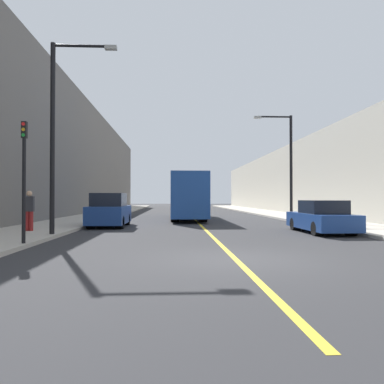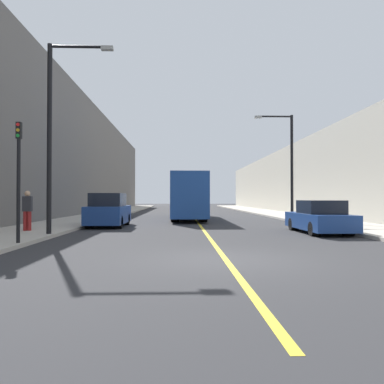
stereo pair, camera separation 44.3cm
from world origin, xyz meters
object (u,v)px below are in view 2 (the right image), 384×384
object	(u,v)px
bus	(188,196)
street_lamp_left	(55,125)
traffic_light	(19,177)
street_lamp_right	(288,159)
car_right_near	(319,218)
parked_suv_left	(109,211)
pedestrian	(27,210)

from	to	relation	value
bus	street_lamp_left	bearing A→B (deg)	-113.14
bus	traffic_light	bearing A→B (deg)	-109.52
bus	street_lamp_right	bearing A→B (deg)	-26.65
traffic_light	bus	bearing A→B (deg)	70.48
car_right_near	parked_suv_left	bearing A→B (deg)	158.10
bus	pedestrian	bearing A→B (deg)	-122.10
street_lamp_right	parked_suv_left	bearing A→B (deg)	-158.77
parked_suv_left	pedestrian	world-z (taller)	pedestrian
car_right_near	street_lamp_left	size ratio (longest dim) A/B	0.59
bus	traffic_light	xyz separation A→B (m)	(-5.96, -16.82, 0.54)
bus	pedestrian	distance (m)	14.27
bus	traffic_light	size ratio (longest dim) A/B	3.18
parked_suv_left	traffic_light	distance (m)	9.02
car_right_near	traffic_light	bearing A→B (deg)	-158.73
street_lamp_left	car_right_near	bearing A→B (deg)	6.89
car_right_near	bus	bearing A→B (deg)	115.51
street_lamp_left	pedestrian	world-z (taller)	street_lamp_left
bus	car_right_near	world-z (taller)	bus
traffic_light	car_right_near	bearing A→B (deg)	21.27
bus	street_lamp_left	size ratio (longest dim) A/B	1.60
pedestrian	street_lamp_right	bearing A→B (deg)	30.56
bus	street_lamp_left	world-z (taller)	street_lamp_left
street_lamp_right	traffic_light	distance (m)	18.67
bus	street_lamp_right	world-z (taller)	street_lamp_right
parked_suv_left	traffic_light	xyz separation A→B (m)	(-1.30, -8.81, 1.45)
car_right_near	street_lamp_right	xyz separation A→B (m)	(1.13, 8.73, 3.65)
bus	parked_suv_left	world-z (taller)	bus
street_lamp_left	pedestrian	bearing A→B (deg)	138.21
pedestrian	traffic_light	bearing A→B (deg)	-71.22
street_lamp_left	street_lamp_right	size ratio (longest dim) A/B	1.09
car_right_near	street_lamp_left	distance (m)	12.40
street_lamp_left	street_lamp_right	bearing A→B (deg)	38.42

